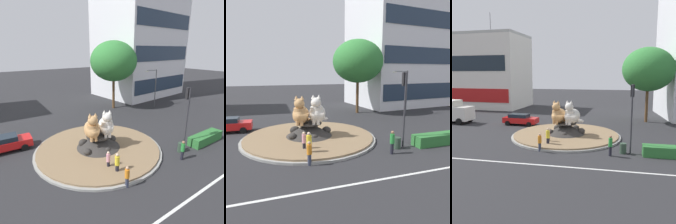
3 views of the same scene
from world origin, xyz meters
The scene contains 16 objects.
ground_plane centered at (0.00, 0.00, 0.00)m, with size 160.00×160.00×0.00m, color #28282B.
lane_centreline centered at (0.00, -8.98, 0.00)m, with size 112.00×0.20×0.01m, color silver.
roundabout_island centered at (0.00, 0.01, 0.41)m, with size 11.83×11.83×1.52m.
cat_statue_calico centered at (-0.76, -0.24, 2.44)m, with size 2.08×2.50×2.52m.
cat_statue_white centered at (0.70, -0.31, 2.46)m, with size 2.42×2.63×2.56m.
traffic_light_mast centered at (6.65, -4.56, 4.10)m, with size 0.32×0.46×5.96m.
office_tower centered at (20.24, 16.67, 16.83)m, with size 16.98×13.54×33.66m.
clipped_hedge_strip centered at (9.86, -4.97, 0.45)m, with size 4.43×1.20×0.90m, color #2D7033.
broadleaf_tree_behind_island centered at (9.43, 10.60, 7.40)m, with size 7.12×7.12×10.44m.
streetlight_arm centered at (15.18, 7.33, 3.62)m, with size 2.23×0.37×6.09m.
pedestrian_orange_shirt centered at (-1.21, -5.70, 0.86)m, with size 0.33×0.33×1.63m.
pedestrian_green_shirt centered at (4.97, -5.69, 0.94)m, with size 0.33×0.33×1.76m.
pedestrian_yellow_shirt centered at (-0.89, -4.14, 0.95)m, with size 0.37×0.37×1.80m.
pedestrian_pink_shirt centered at (-1.08, -3.23, 0.86)m, with size 0.31×0.31×1.61m.
sedan_on_far_lane centered at (-7.25, 4.88, 0.79)m, with size 4.69×2.14×1.48m.
litter_bin centered at (6.03, -4.78, 0.45)m, with size 0.56×0.56×0.90m.
Camera 2 is at (-4.06, -19.45, 6.06)m, focal length 36.38 mm.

